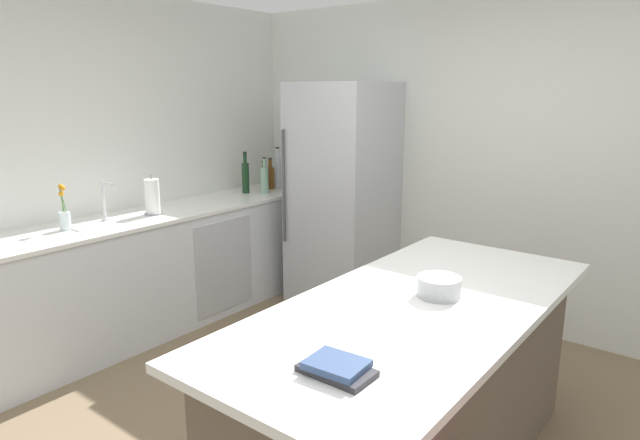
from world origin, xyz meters
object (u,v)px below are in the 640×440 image
object	(u,v)px
cookbook_stack	(337,368)
mixing_bowl	(439,287)
soda_bottle	(278,172)
refrigerator	(343,196)
flower_vase	(64,216)
olive_oil_bottle	(264,178)
wine_bottle	(246,176)
paper_towel_roll	(152,197)
syrup_bottle	(285,177)
whiskey_bottle	(270,177)
gin_bottle	(265,179)
kitchen_island	(413,390)
sink_faucet	(105,200)

from	to	relation	value
cookbook_stack	mixing_bowl	size ratio (longest dim) A/B	1.23
soda_bottle	mixing_bowl	distance (m)	2.99
refrigerator	flower_vase	world-z (taller)	refrigerator
olive_oil_bottle	cookbook_stack	xyz separation A→B (m)	(2.56, -2.31, -0.12)
cookbook_stack	wine_bottle	bearing A→B (deg)	140.88
paper_towel_roll	syrup_bottle	size ratio (longest dim) A/B	1.36
flower_vase	wine_bottle	world-z (taller)	wine_bottle
mixing_bowl	paper_towel_roll	bearing A→B (deg)	176.19
whiskey_bottle	olive_oil_bottle	bearing A→B (deg)	-84.09
soda_bottle	gin_bottle	world-z (taller)	soda_bottle
cookbook_stack	refrigerator	bearing A→B (deg)	125.36
olive_oil_bottle	mixing_bowl	size ratio (longest dim) A/B	1.36
kitchen_island	mixing_bowl	distance (m)	0.52
gin_bottle	syrup_bottle	bearing A→B (deg)	103.78
refrigerator	wine_bottle	world-z (taller)	refrigerator
refrigerator	cookbook_stack	distance (m)	2.99
kitchen_island	refrigerator	size ratio (longest dim) A/B	1.15
olive_oil_bottle	wine_bottle	xyz separation A→B (m)	(-0.05, -0.19, 0.04)
flower_vase	syrup_bottle	distance (m)	2.22
kitchen_island	wine_bottle	bearing A→B (deg)	151.39
syrup_bottle	gin_bottle	distance (m)	0.40
soda_bottle	cookbook_stack	size ratio (longest dim) A/B	1.54
syrup_bottle	whiskey_bottle	world-z (taller)	whiskey_bottle
sink_faucet	cookbook_stack	world-z (taller)	sink_faucet
paper_towel_roll	wine_bottle	bearing A→B (deg)	94.34
flower_vase	soda_bottle	world-z (taller)	soda_bottle
whiskey_bottle	mixing_bowl	bearing A→B (deg)	-31.20
kitchen_island	mixing_bowl	size ratio (longest dim) A/B	10.64
kitchen_island	cookbook_stack	world-z (taller)	cookbook_stack
sink_faucet	cookbook_stack	bearing A→B (deg)	-15.17
refrigerator	flower_vase	bearing A→B (deg)	-112.91
sink_faucet	flower_vase	distance (m)	0.32
flower_vase	paper_towel_roll	xyz separation A→B (m)	(0.06, 0.66, 0.03)
soda_bottle	mixing_bowl	bearing A→B (deg)	-32.87
sink_faucet	flower_vase	xyz separation A→B (m)	(0.02, -0.32, -0.06)
paper_towel_roll	syrup_bottle	world-z (taller)	paper_towel_roll
kitchen_island	refrigerator	distance (m)	2.40
soda_bottle	cookbook_stack	bearing A→B (deg)	-44.43
wine_bottle	kitchen_island	bearing A→B (deg)	-28.61
kitchen_island	flower_vase	size ratio (longest dim) A/B	7.00
gin_bottle	wine_bottle	bearing A→B (deg)	-143.95
whiskey_bottle	wine_bottle	world-z (taller)	wine_bottle
gin_bottle	olive_oil_bottle	bearing A→B (deg)	137.50
kitchen_island	sink_faucet	distance (m)	2.60
olive_oil_bottle	cookbook_stack	distance (m)	3.45
kitchen_island	mixing_bowl	bearing A→B (deg)	73.57
refrigerator	soda_bottle	distance (m)	0.85
sink_faucet	paper_towel_roll	size ratio (longest dim) A/B	0.96
refrigerator	cookbook_stack	xyz separation A→B (m)	(1.73, -2.44, -0.03)
paper_towel_roll	wine_bottle	world-z (taller)	wine_bottle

